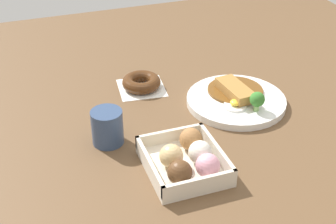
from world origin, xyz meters
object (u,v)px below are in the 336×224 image
chocolate_ring_donut (141,83)px  coffee_mug (107,127)px  curry_plate (237,99)px  donut_box (187,160)px

chocolate_ring_donut → coffee_mug: 0.26m
chocolate_ring_donut → coffee_mug: bearing=146.0°
curry_plate → coffee_mug: 0.35m
donut_box → chocolate_ring_donut: (0.37, -0.01, -0.01)m
coffee_mug → curry_plate: bearing=-81.4°
donut_box → coffee_mug: 0.20m
donut_box → curry_plate: bearing=-46.6°
donut_box → coffee_mug: coffee_mug is taller
curry_plate → donut_box: bearing=133.4°
chocolate_ring_donut → curry_plate: bearing=-127.7°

